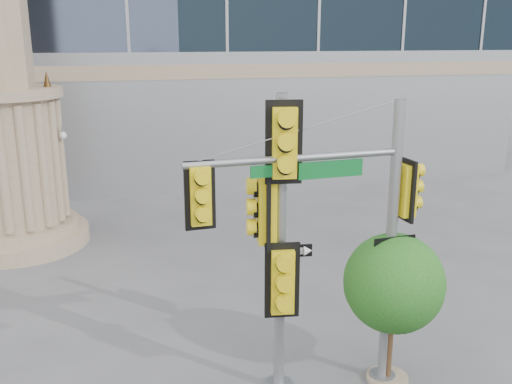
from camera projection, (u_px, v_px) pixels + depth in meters
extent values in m
plane|color=#545456|center=(266.00, 368.00, 11.76)|extent=(120.00, 120.00, 0.00)
cylinder|color=gray|center=(20.00, 237.00, 18.74)|extent=(4.40, 4.40, 0.50)
cylinder|color=gray|center=(19.00, 225.00, 18.63)|extent=(3.80, 3.80, 0.30)
cylinder|color=gray|center=(11.00, 161.00, 18.07)|extent=(3.00, 3.00, 4.00)
cylinder|color=gray|center=(3.00, 93.00, 17.50)|extent=(3.50, 3.50, 0.30)
cone|color=#472D14|center=(47.00, 79.00, 17.70)|extent=(0.24, 0.24, 0.50)
cylinder|color=slate|center=(382.00, 376.00, 11.39)|extent=(0.52, 0.52, 0.11)
cylinder|color=slate|center=(391.00, 248.00, 10.67)|extent=(0.20, 0.20, 5.55)
cylinder|color=slate|center=(296.00, 158.00, 9.61)|extent=(3.89, 0.40, 0.13)
cube|color=#0C6827|center=(331.00, 169.00, 9.84)|extent=(1.20, 0.12, 0.30)
cube|color=yellow|center=(200.00, 195.00, 9.25)|extent=(0.53, 0.29, 1.16)
cube|color=yellow|center=(407.00, 190.00, 10.45)|extent=(0.29, 0.53, 1.16)
cube|color=black|center=(395.00, 244.00, 10.52)|extent=(0.85, 0.09, 0.28)
cube|color=#B1101B|center=(392.00, 276.00, 10.69)|extent=(0.30, 0.05, 0.43)
cylinder|color=slate|center=(280.00, 252.00, 10.33)|extent=(0.21, 0.21, 5.69)
cube|color=yellow|center=(284.00, 142.00, 9.55)|extent=(0.66, 0.40, 1.42)
cube|color=yellow|center=(267.00, 210.00, 10.09)|extent=(0.40, 0.66, 1.42)
cube|color=yellow|center=(282.00, 280.00, 10.21)|extent=(0.66, 0.40, 1.42)
cube|color=black|center=(293.00, 251.00, 10.20)|extent=(0.70, 0.13, 0.23)
cylinder|color=gray|center=(387.00, 378.00, 11.35)|extent=(0.82, 0.82, 0.09)
cylinder|color=#382314|center=(390.00, 343.00, 11.14)|extent=(0.13, 0.13, 1.64)
sphere|color=#13551A|center=(394.00, 283.00, 10.81)|extent=(1.92, 1.92, 1.92)
sphere|color=#13551A|center=(407.00, 289.00, 11.19)|extent=(1.19, 1.19, 1.19)
sphere|color=#13551A|center=(383.00, 301.00, 10.58)|extent=(1.00, 1.00, 1.00)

